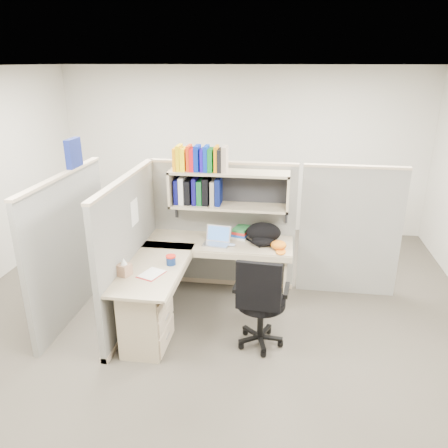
% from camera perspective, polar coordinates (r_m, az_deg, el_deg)
% --- Properties ---
extents(ground, '(6.00, 6.00, 0.00)m').
position_cam_1_polar(ground, '(5.05, -1.65, -12.46)').
color(ground, '#322F27').
rests_on(ground, ground).
extents(room_shell, '(6.00, 6.00, 6.00)m').
position_cam_1_polar(room_shell, '(4.39, -1.86, 5.60)').
color(room_shell, '#B5AFA3').
rests_on(room_shell, ground).
extents(cubicle, '(3.79, 1.84, 1.95)m').
position_cam_1_polar(cubicle, '(5.10, -4.95, -0.71)').
color(cubicle, slate).
rests_on(cubicle, ground).
extents(desk, '(1.74, 1.75, 0.73)m').
position_cam_1_polar(desk, '(4.67, -7.32, -9.34)').
color(desk, tan).
rests_on(desk, ground).
extents(laptop, '(0.33, 0.33, 0.21)m').
position_cam_1_polar(laptop, '(5.08, -1.03, -1.62)').
color(laptop, '#B2B2B7').
rests_on(laptop, desk).
extents(backpack, '(0.49, 0.44, 0.24)m').
position_cam_1_polar(backpack, '(5.12, 5.15, -1.32)').
color(backpack, black).
rests_on(backpack, desk).
extents(orange_cap, '(0.23, 0.25, 0.10)m').
position_cam_1_polar(orange_cap, '(5.02, 7.15, -2.74)').
color(orange_cap, orange).
rests_on(orange_cap, desk).
extents(snack_canister, '(0.11, 0.11, 0.10)m').
position_cam_1_polar(snack_canister, '(4.64, -6.95, -4.67)').
color(snack_canister, navy).
rests_on(snack_canister, desk).
extents(tissue_box, '(0.15, 0.15, 0.19)m').
position_cam_1_polar(tissue_box, '(4.49, -12.93, -5.45)').
color(tissue_box, tan).
rests_on(tissue_box, desk).
extents(mouse, '(0.09, 0.06, 0.03)m').
position_cam_1_polar(mouse, '(5.07, 1.01, -2.73)').
color(mouse, '#8EA1C9').
rests_on(mouse, desk).
extents(paper_cup, '(0.09, 0.09, 0.11)m').
position_cam_1_polar(paper_cup, '(5.31, -0.99, -1.23)').
color(paper_cup, silver).
rests_on(paper_cup, desk).
extents(book_stack, '(0.25, 0.29, 0.12)m').
position_cam_1_polar(book_stack, '(5.33, 2.28, -1.05)').
color(book_stack, gray).
rests_on(book_stack, desk).
extents(loose_paper, '(0.26, 0.30, 0.00)m').
position_cam_1_polar(loose_paper, '(4.50, -9.41, -6.39)').
color(loose_paper, white).
rests_on(loose_paper, desk).
extents(task_chair, '(0.55, 0.51, 1.03)m').
position_cam_1_polar(task_chair, '(4.46, 4.72, -11.86)').
color(task_chair, black).
rests_on(task_chair, ground).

